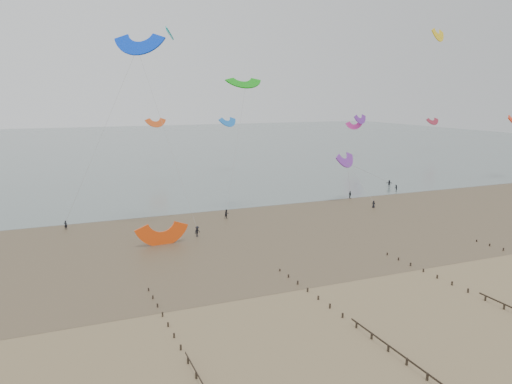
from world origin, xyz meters
TOP-DOWN VIEW (x-y plane):
  - ground at (0.00, 0.00)m, footprint 500.00×500.00m
  - sea_and_shore at (-4.08, 34.40)m, footprint 500.00×665.00m
  - kitesurfer_lead at (-22.15, 46.56)m, footprint 0.73×0.66m
  - kitesurfers at (27.53, 46.80)m, footprint 114.78×27.04m
  - grounded_kite at (-8.14, 30.61)m, footprint 7.64×6.16m
  - kites_airborne at (-24.52, 89.71)m, footprint 252.10×121.02m

SIDE VIEW (x-z plane):
  - ground at x=0.00m, z-range 0.00..0.00m
  - grounded_kite at x=-8.14m, z-range -1.99..1.99m
  - sea_and_shore at x=-4.08m, z-range -0.01..0.02m
  - kitesurfer_lead at x=-22.15m, z-range 0.00..1.68m
  - kitesurfers at x=27.53m, z-range -0.04..1.81m
  - kites_airborne at x=-24.52m, z-range 1.60..41.42m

